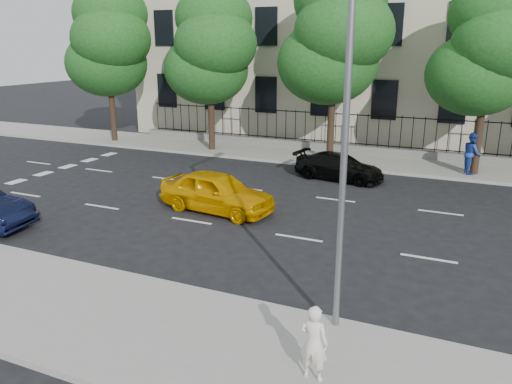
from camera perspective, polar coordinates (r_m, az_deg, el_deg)
ground at (r=14.06m, az=1.54°, el=-8.74°), size 120.00×120.00×0.00m
near_sidewalk at (r=10.89m, az=-6.82°, el=-16.60°), size 60.00×4.00×0.15m
far_sidewalk at (r=26.88m, az=12.95°, el=3.39°), size 60.00×4.00×0.15m
lane_markings at (r=18.22m, az=7.22°, el=-2.80°), size 49.60×4.62×0.01m
crosswalk at (r=25.63m, az=-24.41°, el=1.52°), size 0.50×12.10×0.01m
iron_fence at (r=28.40m, az=13.70°, el=5.22°), size 30.00×0.50×2.20m
street_light at (r=10.30m, az=11.13°, el=11.47°), size 0.25×3.32×8.05m
tree_a at (r=32.59m, az=-16.43°, el=16.14°), size 5.71×5.31×9.39m
tree_b at (r=28.65m, az=-5.10°, el=16.18°), size 5.53×5.12×8.97m
tree_c at (r=26.03m, az=9.17°, el=17.26°), size 5.89×5.50×9.80m
tree_d at (r=25.14m, az=25.23°, el=14.67°), size 5.34×4.94×8.84m
yellow_taxi at (r=18.52m, az=-4.52°, el=0.03°), size 4.61×2.32×1.51m
black_sedan at (r=23.23m, az=9.48°, el=2.88°), size 4.34×2.24×1.20m
woman_near at (r=9.37m, az=6.62°, el=-16.74°), size 0.56×0.38×1.47m
pedestrian_far at (r=25.39m, az=23.46°, el=4.10°), size 0.96×1.10×1.94m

